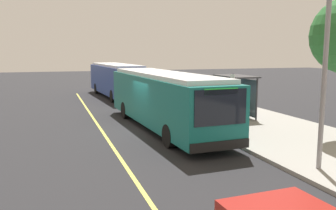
{
  "coord_description": "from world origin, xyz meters",
  "views": [
    {
      "loc": [
        17.53,
        -4.59,
        4.0
      ],
      "look_at": [
        0.77,
        0.96,
        1.37
      ],
      "focal_mm": 38.11,
      "sensor_mm": 36.0,
      "label": 1
    }
  ],
  "objects_px": {
    "transit_bus_main": "(164,98)",
    "route_sign_post": "(232,94)",
    "waiting_bench": "(234,108)",
    "pedestrian_commuter": "(214,100)",
    "transit_bus_second": "(116,79)"
  },
  "relations": [
    {
      "from": "waiting_bench",
      "to": "route_sign_post",
      "type": "bearing_deg",
      "value": -30.18
    },
    {
      "from": "transit_bus_main",
      "to": "transit_bus_second",
      "type": "bearing_deg",
      "value": 179.92
    },
    {
      "from": "transit_bus_main",
      "to": "pedestrian_commuter",
      "type": "relative_size",
      "value": 7.15
    },
    {
      "from": "transit_bus_second",
      "to": "waiting_bench",
      "type": "distance_m",
      "value": 13.71
    },
    {
      "from": "transit_bus_main",
      "to": "pedestrian_commuter",
      "type": "distance_m",
      "value": 4.36
    },
    {
      "from": "transit_bus_second",
      "to": "route_sign_post",
      "type": "distance_m",
      "value": 16.44
    },
    {
      "from": "waiting_bench",
      "to": "transit_bus_main",
      "type": "bearing_deg",
      "value": -75.1
    },
    {
      "from": "pedestrian_commuter",
      "to": "route_sign_post",
      "type": "bearing_deg",
      "value": -13.42
    },
    {
      "from": "transit_bus_main",
      "to": "route_sign_post",
      "type": "height_order",
      "value": "same"
    },
    {
      "from": "transit_bus_main",
      "to": "pedestrian_commuter",
      "type": "height_order",
      "value": "transit_bus_main"
    },
    {
      "from": "transit_bus_second",
      "to": "waiting_bench",
      "type": "height_order",
      "value": "transit_bus_second"
    },
    {
      "from": "transit_bus_main",
      "to": "waiting_bench",
      "type": "distance_m",
      "value": 5.11
    },
    {
      "from": "transit_bus_main",
      "to": "route_sign_post",
      "type": "distance_m",
      "value": 3.57
    },
    {
      "from": "transit_bus_second",
      "to": "route_sign_post",
      "type": "height_order",
      "value": "same"
    },
    {
      "from": "transit_bus_second",
      "to": "pedestrian_commuter",
      "type": "height_order",
      "value": "transit_bus_second"
    }
  ]
}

